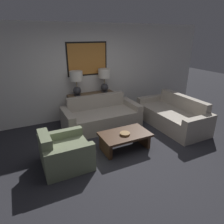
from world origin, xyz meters
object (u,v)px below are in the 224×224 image
Objects in this scene: table_lamp_left at (76,80)px; couch_by_back_wall at (101,117)px; couch_by_side at (172,116)px; armchair_near_back_wall at (64,153)px; decorative_bowl at (125,134)px; coffee_table at (125,137)px; table_lamp_right at (104,77)px; console_table at (92,106)px.

table_lamp_left is 0.34× the size of couch_by_back_wall.
armchair_near_back_wall is (-3.07, -0.47, -0.02)m from couch_by_side.
couch_by_back_wall is 1.00× the size of couch_by_side.
couch_by_back_wall is at bearing 44.07° from armchair_near_back_wall.
coffee_table is at bearing 58.32° from decorative_bowl.
couch_by_back_wall is (-0.42, -0.68, -0.90)m from table_lamp_right.
couch_by_side is 3.10m from armchair_near_back_wall.
armchair_near_back_wall reaches higher than decorative_bowl.
table_lamp_left is 1.00× the size of table_lamp_right.
couch_by_back_wall is at bearing -90.00° from console_table.
table_lamp_right reaches higher than console_table.
console_table is 2.35m from armchair_near_back_wall.
table_lamp_left and table_lamp_right have the same top height.
couch_by_side is 1.90× the size of coffee_table.
decorative_bowl is at bearing -102.23° from table_lamp_right.
couch_by_back_wall is (0.42, -0.68, -0.90)m from table_lamp_left.
decorative_bowl is at bearing -90.63° from couch_by_back_wall.
couch_by_back_wall is 1.93m from couch_by_side.
decorative_bowl reaches higher than coffee_table.
couch_by_side is at bearing -47.63° from table_lamp_right.
armchair_near_back_wall is (-0.89, -1.95, -0.92)m from table_lamp_left.
table_lamp_left is 2.19m from coffee_table.
table_lamp_left is at bearing 121.31° from couch_by_back_wall.
table_lamp_left is at bearing 102.56° from coffee_table.
console_table is at bearing 90.00° from couch_by_back_wall.
table_lamp_right is 2.76m from armchair_near_back_wall.
console_table is at bearing 56.19° from armchair_near_back_wall.
decorative_bowl is at bearing -163.91° from couch_by_side.
coffee_table is 4.87× the size of decorative_bowl.
coffee_table is 0.13m from decorative_bowl.
decorative_bowl is (-1.78, -0.51, 0.11)m from couch_by_side.
console_table is 1.99× the size of table_lamp_left.
console_table is 1.94m from coffee_table.
couch_by_side is at bearing -34.11° from table_lamp_left.
table_lamp_left reaches higher than armchair_near_back_wall.
couch_by_back_wall is 9.23× the size of decorative_bowl.
armchair_near_back_wall is at bearing -131.46° from table_lamp_right.
table_lamp_right is at bearing 78.32° from coffee_table.
couch_by_back_wall is at bearing -58.69° from table_lamp_left.
armchair_near_back_wall is (-1.72, -1.95, -0.92)m from table_lamp_right.
console_table is at bearing 89.59° from decorative_bowl.
couch_by_side reaches higher than decorative_bowl.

